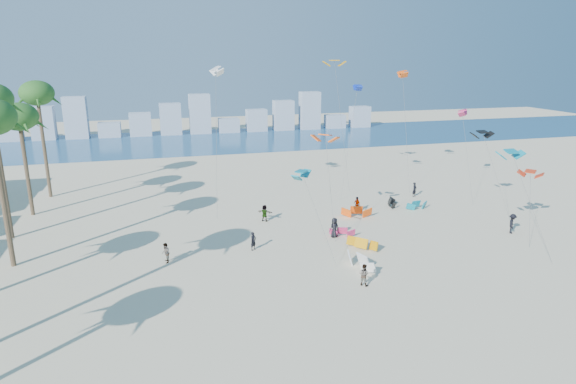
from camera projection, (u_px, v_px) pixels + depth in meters
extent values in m
plane|color=beige|center=(310.00, 334.00, 30.04)|extent=(220.00, 220.00, 0.00)
plane|color=navy|center=(199.00, 141.00, 96.89)|extent=(220.00, 220.00, 0.00)
imported|color=black|center=(253.00, 241.00, 42.78)|extent=(0.72, 0.67, 1.65)
imported|color=gray|center=(364.00, 275.00, 36.24)|extent=(1.02, 1.03, 1.67)
imported|color=black|center=(334.00, 228.00, 45.73)|extent=(1.04, 0.80, 1.89)
imported|color=gray|center=(357.00, 204.00, 53.10)|extent=(0.68, 1.09, 1.73)
imported|color=black|center=(512.00, 224.00, 46.76)|extent=(1.33, 1.41, 1.92)
imported|color=gray|center=(265.00, 213.00, 50.19)|extent=(1.60, 1.36, 1.74)
imported|color=black|center=(415.00, 189.00, 58.92)|extent=(0.76, 0.68, 1.75)
imported|color=gray|center=(166.00, 253.00, 40.16)|extent=(0.66, 0.83, 1.68)
cylinder|color=#595959|center=(319.00, 219.00, 40.11)|extent=(1.86, 4.13, 7.15)
cylinder|color=#595959|center=(330.00, 188.00, 45.06)|extent=(0.13, 3.07, 9.39)
cylinder|color=#595959|center=(496.00, 177.00, 50.16)|extent=(2.49, 2.68, 8.94)
cylinder|color=#595959|center=(216.00, 143.00, 51.39)|extent=(1.03, 4.47, 15.12)
cylinder|color=#595959|center=(349.00, 143.00, 57.18)|extent=(2.56, 2.13, 13.11)
cylinder|color=#595959|center=(530.00, 208.00, 44.97)|extent=(2.58, 3.92, 5.90)
cylinder|color=#595959|center=(342.00, 127.00, 60.53)|extent=(1.52, 2.60, 15.84)
cylinder|color=#595959|center=(467.00, 156.00, 57.57)|extent=(1.55, 5.98, 10.04)
cylinder|color=#595959|center=(532.00, 207.00, 40.27)|extent=(2.42, 3.55, 8.84)
cylinder|color=#595959|center=(406.00, 131.00, 61.93)|extent=(1.18, 5.94, 14.47)
cylinder|color=brown|center=(2.00, 194.00, 38.16)|extent=(0.40, 0.40, 12.03)
cylinder|color=brown|center=(1.00, 171.00, 44.11)|extent=(0.40, 0.40, 12.81)
cylinder|color=brown|center=(26.00, 167.00, 51.03)|extent=(0.40, 0.40, 10.45)
ellipsoid|color=#275E21|center=(19.00, 117.00, 49.61)|extent=(3.80, 3.80, 2.85)
cylinder|color=brown|center=(44.00, 146.00, 57.42)|extent=(0.40, 0.40, 12.29)
ellipsoid|color=#275E21|center=(37.00, 93.00, 55.75)|extent=(3.80, 3.80, 2.85)
cube|color=#9EADBF|center=(9.00, 129.00, 96.42)|extent=(4.40, 3.00, 4.80)
cube|color=#9EADBF|center=(43.00, 123.00, 97.76)|extent=(4.40, 3.00, 6.60)
cube|color=#9EADBF|center=(76.00, 118.00, 99.09)|extent=(4.40, 3.00, 8.40)
cube|color=#9EADBF|center=(110.00, 130.00, 101.40)|extent=(4.40, 3.00, 3.00)
cube|color=#9EADBF|center=(141.00, 124.00, 102.73)|extent=(4.40, 3.00, 4.80)
cube|color=#9EADBF|center=(171.00, 119.00, 104.06)|extent=(4.40, 3.00, 6.60)
cube|color=#9EADBF|center=(200.00, 114.00, 105.40)|extent=(4.40, 3.00, 8.40)
cube|color=#9EADBF|center=(229.00, 125.00, 107.70)|extent=(4.40, 3.00, 3.00)
cube|color=#9EADBF|center=(256.00, 120.00, 109.04)|extent=(4.40, 3.00, 4.80)
cube|color=#9EADBF|center=(283.00, 115.00, 110.37)|extent=(4.40, 3.00, 6.60)
cube|color=#9EADBF|center=(310.00, 110.00, 111.70)|extent=(4.40, 3.00, 8.40)
cube|color=#9EADBF|center=(335.00, 121.00, 114.01)|extent=(4.40, 3.00, 3.00)
cube|color=#9EADBF|center=(360.00, 117.00, 115.35)|extent=(4.40, 3.00, 4.80)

